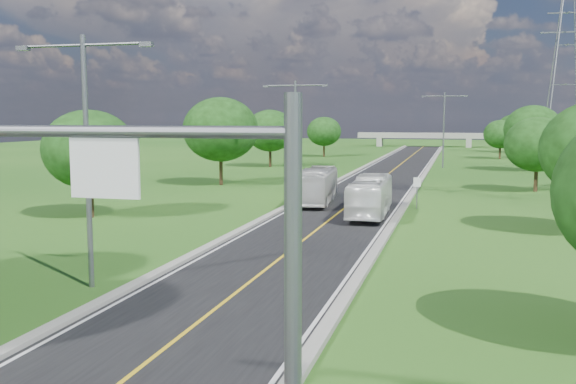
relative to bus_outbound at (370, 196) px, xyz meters
name	(u,v)px	position (x,y,z in m)	size (l,w,h in m)	color
ground	(382,179)	(-2.33, 26.58, -1.41)	(260.00, 260.00, 0.00)	#1D4A15
road	(388,174)	(-2.33, 32.58, -1.38)	(8.00, 150.00, 0.06)	black
curb_left	(353,173)	(-6.58, 32.58, -1.30)	(0.50, 150.00, 0.22)	gray
curb_right	(424,175)	(1.92, 32.58, -1.30)	(0.50, 150.00, 0.22)	gray
signal_mast	(167,237)	(1.35, -34.42, 3.50)	(8.54, 0.33, 7.20)	slate
speed_limit_sign	(417,188)	(2.87, 4.56, 0.19)	(0.55, 0.09, 2.40)	slate
overpass	(424,136)	(-2.33, 106.58, 1.00)	(30.00, 3.00, 3.20)	gray
streetlight_near_left	(86,140)	(-8.33, -21.42, 4.53)	(5.90, 0.25, 10.00)	slate
streetlight_mid_left	(295,127)	(-8.33, 11.58, 4.53)	(5.90, 0.25, 10.00)	slate
streetlight_far_right	(444,124)	(3.67, 44.58, 4.53)	(5.90, 0.25, 10.00)	slate
power_tower_far	(565,77)	(23.67, 81.58, 12.60)	(9.00, 6.40, 28.00)	slate
tree_lb	(89,149)	(-18.33, -5.42, 3.23)	(6.30, 6.30, 7.33)	black
tree_lc	(220,130)	(-17.33, 16.58, 4.17)	(7.56, 7.56, 8.79)	black
tree_ld	(270,131)	(-19.33, 40.58, 3.54)	(6.72, 6.72, 7.82)	black
tree_le	(324,131)	(-16.83, 64.58, 2.92)	(5.88, 5.88, 6.84)	black
tree_rc	(537,144)	(12.67, 18.58, 2.92)	(5.88, 5.88, 6.84)	black
tree_rd	(533,129)	(14.67, 42.58, 3.86)	(7.14, 7.14, 8.30)	black
tree_re	(501,134)	(12.17, 66.58, 2.61)	(5.46, 5.46, 6.35)	black
tree_rf	(514,128)	(15.67, 86.58, 3.23)	(6.30, 6.30, 7.33)	black
bus_outbound	(370,196)	(0.00, 0.00, 0.00)	(2.27, 9.69, 2.70)	white
bus_inbound	(317,186)	(-4.98, 5.54, 0.02)	(2.30, 9.82, 2.74)	silver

